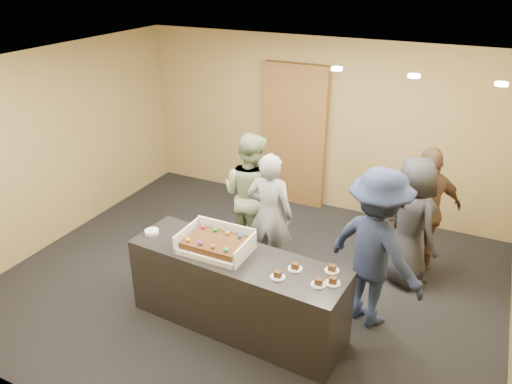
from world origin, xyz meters
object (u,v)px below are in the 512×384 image
at_px(serving_counter, 237,291).
at_px(person_brown_extra, 425,211).
at_px(person_server_grey, 270,215).
at_px(person_navy_man, 376,249).
at_px(person_sage_man, 251,194).
at_px(person_dark_suit, 411,222).
at_px(cake_box, 217,245).
at_px(storage_cabinet, 295,136).
at_px(sheet_cake, 215,243).
at_px(plate_stack, 152,232).

relative_size(serving_counter, person_brown_extra, 1.41).
xyz_separation_m(serving_counter, person_brown_extra, (1.62, 2.02, 0.40)).
distance_m(person_server_grey, person_navy_man, 1.47).
height_order(person_sage_man, person_dark_suit, person_sage_man).
distance_m(cake_box, person_brown_extra, 2.74).
bearing_deg(storage_cabinet, cake_box, -83.19).
xyz_separation_m(cake_box, person_navy_man, (1.55, 0.72, -0.03)).
bearing_deg(serving_counter, person_dark_suit, 52.34).
distance_m(serving_counter, storage_cabinet, 3.32).
distance_m(storage_cabinet, cake_box, 3.19).
relative_size(serving_counter, storage_cabinet, 1.05).
xyz_separation_m(person_server_grey, person_dark_suit, (1.63, 0.57, 0.01)).
height_order(cake_box, person_brown_extra, person_brown_extra).
relative_size(person_brown_extra, person_dark_suit, 1.02).
relative_size(person_server_grey, person_sage_man, 0.96).
relative_size(sheet_cake, person_sage_man, 0.37).
bearing_deg(plate_stack, person_dark_suit, 33.22).
height_order(serving_counter, person_sage_man, person_sage_man).
distance_m(sheet_cake, person_sage_man, 1.53).
height_order(plate_stack, person_dark_suit, person_dark_suit).
height_order(person_sage_man, person_brown_extra, person_sage_man).
bearing_deg(plate_stack, person_brown_extra, 36.72).
distance_m(plate_stack, person_sage_man, 1.58).
bearing_deg(person_server_grey, serving_counter, 90.74).
height_order(cake_box, person_sage_man, person_sage_man).
bearing_deg(person_navy_man, sheet_cake, 50.73).
relative_size(person_server_grey, person_navy_man, 0.89).
relative_size(person_sage_man, person_dark_suit, 1.03).
relative_size(plate_stack, person_server_grey, 0.10).
xyz_separation_m(plate_stack, person_brown_extra, (2.71, 2.02, -0.07)).
bearing_deg(person_server_grey, person_navy_man, 159.08).
bearing_deg(sheet_cake, person_server_grey, 83.62).
bearing_deg(person_brown_extra, storage_cabinet, -68.70).
bearing_deg(person_sage_man, person_dark_suit, -167.39).
xyz_separation_m(sheet_cake, person_sage_man, (-0.32, 1.49, -0.14)).
bearing_deg(sheet_cake, person_sage_man, 102.22).
xyz_separation_m(sheet_cake, person_navy_man, (1.55, 0.74, -0.08)).
bearing_deg(serving_counter, person_navy_man, 33.73).
bearing_deg(cake_box, storage_cabinet, 96.81).
height_order(sheet_cake, person_server_grey, person_server_grey).
bearing_deg(person_server_grey, plate_stack, 43.63).
distance_m(sheet_cake, person_brown_extra, 2.76).
height_order(plate_stack, person_brown_extra, person_brown_extra).
bearing_deg(person_dark_suit, plate_stack, 76.56).
xyz_separation_m(cake_box, person_sage_man, (-0.32, 1.47, -0.09)).
bearing_deg(plate_stack, person_sage_man, 71.07).
bearing_deg(serving_counter, cake_box, 177.68).
distance_m(storage_cabinet, person_dark_suit, 2.62).
distance_m(cake_box, person_dark_suit, 2.43).
distance_m(person_brown_extra, person_dark_suit, 0.34).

